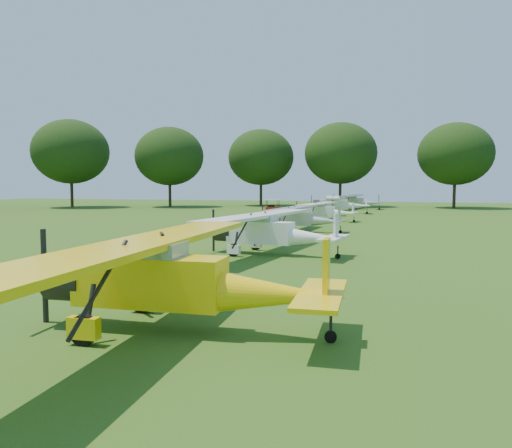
{
  "coord_description": "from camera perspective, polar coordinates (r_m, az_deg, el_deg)",
  "views": [
    {
      "loc": [
        6.6,
        -20.84,
        3.46
      ],
      "look_at": [
        -0.47,
        3.83,
        1.4
      ],
      "focal_mm": 35.0,
      "sensor_mm": 36.0,
      "label": 1
    }
  ],
  "objects": [
    {
      "name": "aircraft_5",
      "position": [
        46.98,
        7.73,
        1.63
      ],
      "size": [
        5.87,
        9.3,
        1.83
      ],
      "rotation": [
        0.0,
        0.0,
        -0.14
      ],
      "color": "white",
      "rests_on": "ground"
    },
    {
      "name": "aircraft_3",
      "position": [
        24.37,
        1.6,
        -0.58
      ],
      "size": [
        6.95,
        11.03,
        2.16
      ],
      "rotation": [
        0.0,
        0.0,
        -0.14
      ],
      "color": "white",
      "rests_on": "ground"
    },
    {
      "name": "aircraft_6",
      "position": [
        59.39,
        9.35,
        2.4
      ],
      "size": [
        6.87,
        10.91,
        2.14
      ],
      "rotation": [
        0.0,
        0.0,
        0.13
      ],
      "color": "white",
      "rests_on": "ground"
    },
    {
      "name": "aircraft_2",
      "position": [
        11.85,
        -9.57,
        -5.62
      ],
      "size": [
        7.49,
        11.92,
        2.35
      ],
      "rotation": [
        0.0,
        0.0,
        0.05
      ],
      "color": "yellow",
      "rests_on": "ground"
    },
    {
      "name": "tree_belt",
      "position": [
        21.71,
        7.94,
        16.69
      ],
      "size": [
        137.36,
        130.27,
        14.52
      ],
      "color": "black",
      "rests_on": "ground"
    },
    {
      "name": "ground",
      "position": [
        22.13,
        -1.57,
        -4.41
      ],
      "size": [
        160.0,
        160.0,
        0.0
      ],
      "primitive_type": "plane",
      "color": "#264711",
      "rests_on": "ground"
    },
    {
      "name": "aircraft_4",
      "position": [
        36.24,
        4.94,
        0.88
      ],
      "size": [
        6.14,
        9.79,
        1.92
      ],
      "rotation": [
        0.0,
        0.0,
        -0.08
      ],
      "color": "#B6B5BA",
      "rests_on": "ground"
    },
    {
      "name": "aircraft_7",
      "position": [
        70.3,
        11.28,
        2.68
      ],
      "size": [
        6.7,
        10.65,
        2.09
      ],
      "rotation": [
        0.0,
        0.0,
        -0.12
      ],
      "color": "#B6B5BA",
      "rests_on": "ground"
    },
    {
      "name": "golf_cart",
      "position": [
        60.94,
        1.87,
        1.84
      ],
      "size": [
        2.14,
        1.76,
        1.59
      ],
      "rotation": [
        0.0,
        0.0,
        0.42
      ],
      "color": "#AD280C",
      "rests_on": "ground"
    }
  ]
}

